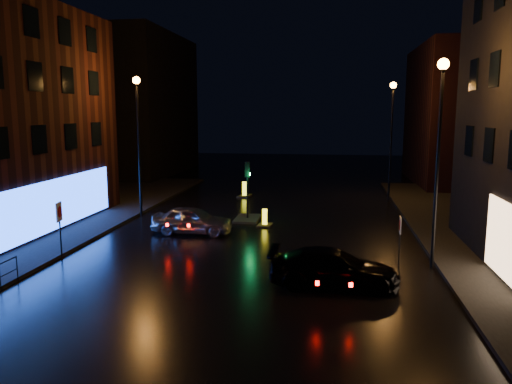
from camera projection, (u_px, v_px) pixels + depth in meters
ground at (212, 315)px, 15.74m from camera, size 120.00×120.00×0.00m
building_far_left at (139, 105)px, 51.13m from camera, size 8.00×16.00×14.00m
building_far_right at (463, 115)px, 43.81m from camera, size 8.00×14.00×12.00m
street_lamp_lfar at (138, 125)px, 29.66m from camera, size 0.44×0.44×8.37m
street_lamp_rnear at (439, 132)px, 19.56m from camera, size 0.44×0.44×8.37m
street_lamp_rfar at (392, 123)px, 35.17m from camera, size 0.44×0.44×8.37m
traffic_signal at (248, 211)px, 29.50m from camera, size 1.40×2.40×3.45m
silver_hatchback at (192, 220)px, 26.15m from camera, size 4.20×1.72×1.43m
dark_sedan at (334, 268)px, 18.22m from camera, size 4.76×1.96×1.38m
bollard_near at (265, 222)px, 27.91m from camera, size 0.83×1.16×0.97m
bollard_far at (245, 194)px, 37.41m from camera, size 1.03×1.41×1.15m
road_sign_left at (59, 217)px, 21.44m from camera, size 0.18×0.60×2.50m
road_sign_right at (400, 229)px, 20.51m from camera, size 0.08×0.50×2.08m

